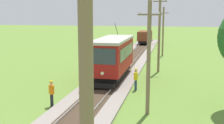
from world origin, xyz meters
TOP-DOWN VIEW (x-y plane):
  - red_tram at (0.00, 20.50)m, footprint 2.60×8.54m
  - freight_car at (0.00, 50.29)m, footprint 2.40×5.20m
  - utility_pole_near_tram at (3.87, 12.25)m, footprint 1.40×0.35m
  - utility_pole_mid at (3.87, 25.00)m, footprint 1.40×0.34m
  - utility_pole_far at (3.87, 36.32)m, footprint 1.40×0.25m
  - gravel_pile at (-3.86, 49.28)m, footprint 2.05×2.05m
  - track_worker at (-2.35, 12.25)m, footprint 0.44×0.44m
  - second_worker at (2.49, 17.33)m, footprint 0.30×0.41m

SIDE VIEW (x-z plane):
  - gravel_pile at x=-3.86m, z-range 0.00..0.92m
  - track_worker at x=-2.35m, z-range 0.09..1.88m
  - second_worker at x=2.49m, z-range 0.09..1.88m
  - freight_car at x=0.00m, z-range 0.40..2.71m
  - red_tram at x=0.00m, z-range -0.20..4.59m
  - utility_pole_near_tram at x=3.87m, z-range 0.10..6.86m
  - utility_pole_far at x=3.87m, z-range 0.10..6.98m
  - utility_pole_mid at x=3.87m, z-range 0.10..8.28m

